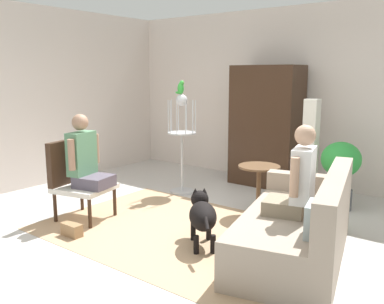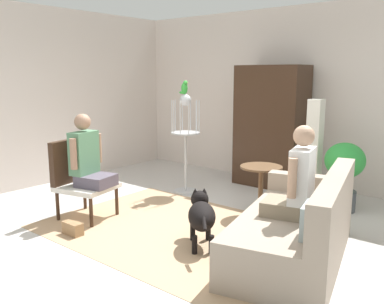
{
  "view_description": "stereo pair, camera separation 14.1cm",
  "coord_description": "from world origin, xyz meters",
  "px_view_note": "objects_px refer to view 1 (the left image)",
  "views": [
    {
      "loc": [
        2.74,
        -3.5,
        1.77
      ],
      "look_at": [
        0.06,
        -0.01,
        0.94
      ],
      "focal_mm": 38.76,
      "sensor_mm": 36.0,
      "label": 1
    },
    {
      "loc": [
        2.85,
        -3.41,
        1.77
      ],
      "look_at": [
        0.06,
        -0.01,
        0.94
      ],
      "focal_mm": 38.76,
      "sensor_mm": 36.0,
      "label": 2
    }
  ],
  "objects_px": {
    "potted_plant": "(341,168)",
    "couch": "(299,228)",
    "person_on_armchair": "(85,158)",
    "column_lamp": "(310,152)",
    "parrot": "(181,88)",
    "handbag": "(72,230)",
    "person_on_couch": "(298,180)",
    "dog": "(202,214)",
    "bird_cage_stand": "(182,140)",
    "armoire_cabinet": "(266,126)",
    "armchair": "(75,176)",
    "round_end_table": "(259,184)"
  },
  "relations": [
    {
      "from": "potted_plant",
      "to": "armchair",
      "type": "bearing_deg",
      "value": -137.16
    },
    {
      "from": "armchair",
      "to": "round_end_table",
      "type": "height_order",
      "value": "armchair"
    },
    {
      "from": "round_end_table",
      "to": "bird_cage_stand",
      "type": "xyz_separation_m",
      "value": [
        -1.4,
        0.19,
        0.4
      ]
    },
    {
      "from": "parrot",
      "to": "person_on_couch",
      "type": "bearing_deg",
      "value": -25.72
    },
    {
      "from": "round_end_table",
      "to": "dog",
      "type": "bearing_deg",
      "value": -89.98
    },
    {
      "from": "couch",
      "to": "person_on_couch",
      "type": "xyz_separation_m",
      "value": [
        -0.03,
        -0.03,
        0.49
      ]
    },
    {
      "from": "column_lamp",
      "to": "handbag",
      "type": "xyz_separation_m",
      "value": [
        -1.58,
        -2.8,
        -0.64
      ]
    },
    {
      "from": "parrot",
      "to": "potted_plant",
      "type": "xyz_separation_m",
      "value": [
        2.16,
        0.65,
        -1.01
      ]
    },
    {
      "from": "round_end_table",
      "to": "dog",
      "type": "distance_m",
      "value": 1.22
    },
    {
      "from": "dog",
      "to": "handbag",
      "type": "height_order",
      "value": "dog"
    },
    {
      "from": "round_end_table",
      "to": "column_lamp",
      "type": "bearing_deg",
      "value": 71.68
    },
    {
      "from": "person_on_armchair",
      "to": "column_lamp",
      "type": "distance_m",
      "value": 3.0
    },
    {
      "from": "couch",
      "to": "armoire_cabinet",
      "type": "bearing_deg",
      "value": 124.57
    },
    {
      "from": "bird_cage_stand",
      "to": "parrot",
      "type": "height_order",
      "value": "parrot"
    },
    {
      "from": "dog",
      "to": "parrot",
      "type": "bearing_deg",
      "value": 135.3
    },
    {
      "from": "dog",
      "to": "bird_cage_stand",
      "type": "xyz_separation_m",
      "value": [
        -1.4,
        1.4,
        0.47
      ]
    },
    {
      "from": "couch",
      "to": "person_on_armchair",
      "type": "bearing_deg",
      "value": -167.82
    },
    {
      "from": "potted_plant",
      "to": "armoire_cabinet",
      "type": "height_order",
      "value": "armoire_cabinet"
    },
    {
      "from": "parrot",
      "to": "handbag",
      "type": "bearing_deg",
      "value": -86.39
    },
    {
      "from": "bird_cage_stand",
      "to": "couch",
      "type": "bearing_deg",
      "value": -24.91
    },
    {
      "from": "parrot",
      "to": "armchair",
      "type": "bearing_deg",
      "value": -101.49
    },
    {
      "from": "handbag",
      "to": "round_end_table",
      "type": "bearing_deg",
      "value": 56.0
    },
    {
      "from": "armchair",
      "to": "person_on_couch",
      "type": "distance_m",
      "value": 2.73
    },
    {
      "from": "couch",
      "to": "armchair",
      "type": "height_order",
      "value": "armchair"
    },
    {
      "from": "person_on_armchair",
      "to": "dog",
      "type": "xyz_separation_m",
      "value": [
        1.59,
        0.22,
        -0.43
      ]
    },
    {
      "from": "person_on_armchair",
      "to": "column_lamp",
      "type": "height_order",
      "value": "column_lamp"
    },
    {
      "from": "dog",
      "to": "bird_cage_stand",
      "type": "bearing_deg",
      "value": 134.96
    },
    {
      "from": "column_lamp",
      "to": "dog",
      "type": "bearing_deg",
      "value": -98.0
    },
    {
      "from": "armoire_cabinet",
      "to": "handbag",
      "type": "xyz_separation_m",
      "value": [
        -0.65,
        -3.28,
        -0.88
      ]
    },
    {
      "from": "armchair",
      "to": "armoire_cabinet",
      "type": "bearing_deg",
      "value": 68.52
    },
    {
      "from": "bird_cage_stand",
      "to": "potted_plant",
      "type": "xyz_separation_m",
      "value": [
        2.14,
        0.65,
        -0.24
      ]
    },
    {
      "from": "person_on_couch",
      "to": "parrot",
      "type": "relative_size",
      "value": 4.38
    },
    {
      "from": "person_on_couch",
      "to": "potted_plant",
      "type": "distance_m",
      "value": 1.79
    },
    {
      "from": "person_on_armchair",
      "to": "dog",
      "type": "height_order",
      "value": "person_on_armchair"
    },
    {
      "from": "parrot",
      "to": "potted_plant",
      "type": "height_order",
      "value": "parrot"
    },
    {
      "from": "person_on_couch",
      "to": "couch",
      "type": "bearing_deg",
      "value": 48.69
    },
    {
      "from": "person_on_armchair",
      "to": "column_lamp",
      "type": "bearing_deg",
      "value": 51.1
    },
    {
      "from": "couch",
      "to": "round_end_table",
      "type": "height_order",
      "value": "couch"
    },
    {
      "from": "armchair",
      "to": "round_end_table",
      "type": "relative_size",
      "value": 1.52
    },
    {
      "from": "round_end_table",
      "to": "parrot",
      "type": "bearing_deg",
      "value": 172.39
    },
    {
      "from": "person_on_couch",
      "to": "handbag",
      "type": "distance_m",
      "value": 2.5
    },
    {
      "from": "armchair",
      "to": "handbag",
      "type": "relative_size",
      "value": 3.85
    },
    {
      "from": "bird_cage_stand",
      "to": "parrot",
      "type": "distance_m",
      "value": 0.77
    },
    {
      "from": "round_end_table",
      "to": "bird_cage_stand",
      "type": "distance_m",
      "value": 1.47
    },
    {
      "from": "couch",
      "to": "person_on_armchair",
      "type": "xyz_separation_m",
      "value": [
        -2.52,
        -0.54,
        0.47
      ]
    },
    {
      "from": "armchair",
      "to": "column_lamp",
      "type": "distance_m",
      "value": 3.14
    },
    {
      "from": "column_lamp",
      "to": "round_end_table",
      "type": "bearing_deg",
      "value": -108.32
    },
    {
      "from": "dog",
      "to": "armoire_cabinet",
      "type": "xyz_separation_m",
      "value": [
        -0.63,
        2.59,
        0.62
      ]
    },
    {
      "from": "potted_plant",
      "to": "couch",
      "type": "bearing_deg",
      "value": -83.8
    },
    {
      "from": "parrot",
      "to": "column_lamp",
      "type": "distance_m",
      "value": 2.04
    }
  ]
}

